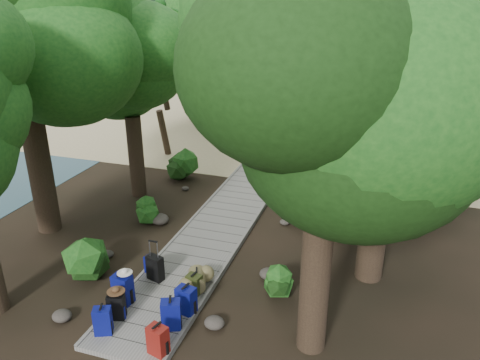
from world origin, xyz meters
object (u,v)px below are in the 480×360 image
(backpack_right_b, at_px, (171,313))
(lone_suitcase_on_sand, at_px, (285,149))
(backpack_right_a, at_px, (158,339))
(backpack_right_c, at_px, (186,299))
(kayak, at_px, (215,132))
(backpack_left_b, at_px, (116,305))
(backpack_left_c, at_px, (123,288))
(sun_lounger, at_px, (352,149))
(suitcase_on_boardwalk, at_px, (155,268))
(backpack_left_d, at_px, (152,264))
(backpack_left_a, at_px, (103,320))
(duffel_right_khaki, at_px, (197,279))
(backpack_right_d, at_px, (194,283))

(backpack_right_b, height_order, lone_suitcase_on_sand, backpack_right_b)
(backpack_right_a, relative_size, lone_suitcase_on_sand, 0.97)
(backpack_right_c, distance_m, kayak, 14.21)
(lone_suitcase_on_sand, bearing_deg, backpack_left_b, -86.73)
(backpack_left_c, xyz_separation_m, backpack_right_c, (1.56, 0.11, -0.04))
(sun_lounger, bearing_deg, suitcase_on_boardwalk, -110.78)
(backpack_left_d, bearing_deg, sun_lounger, 87.41)
(backpack_right_b, bearing_deg, backpack_right_c, 58.22)
(backpack_left_a, bearing_deg, duffel_right_khaki, 37.18)
(backpack_right_b, bearing_deg, backpack_left_c, 139.96)
(kayak, bearing_deg, backpack_right_c, -94.13)
(backpack_left_d, bearing_deg, kayak, 120.60)
(lone_suitcase_on_sand, distance_m, sun_lounger, 2.98)
(backpack_right_a, height_order, kayak, backpack_right_a)
(backpack_left_a, height_order, backpack_left_c, backpack_left_c)
(suitcase_on_boardwalk, relative_size, lone_suitcase_on_sand, 0.91)
(backpack_right_b, distance_m, duffel_right_khaki, 1.55)
(backpack_left_a, distance_m, backpack_right_d, 2.31)
(backpack_left_d, bearing_deg, backpack_right_d, -1.03)
(backpack_right_c, distance_m, backpack_right_d, 0.76)
(backpack_right_b, distance_m, lone_suitcase_on_sand, 11.88)
(backpack_left_b, bearing_deg, lone_suitcase_on_sand, 69.16)
(backpack_right_b, bearing_deg, sun_lounger, 56.31)
(backpack_right_c, height_order, lone_suitcase_on_sand, backpack_right_c)
(backpack_right_d, relative_size, duffel_right_khaki, 0.81)
(backpack_right_a, relative_size, suitcase_on_boardwalk, 1.07)
(backpack_left_a, relative_size, suitcase_on_boardwalk, 1.05)
(backpack_right_a, distance_m, backpack_right_d, 2.10)
(backpack_left_b, xyz_separation_m, backpack_left_c, (-0.16, 0.54, 0.07))
(backpack_right_d, bearing_deg, backpack_right_c, -69.43)
(backpack_right_a, bearing_deg, backpack_right_c, 104.88)
(backpack_left_a, relative_size, backpack_right_b, 0.91)
(suitcase_on_boardwalk, xyz_separation_m, sun_lounger, (3.77, 11.36, -0.10))
(backpack_left_a, distance_m, kayak, 14.98)
(backpack_left_d, xyz_separation_m, backpack_right_b, (1.42, -1.78, 0.12))
(lone_suitcase_on_sand, distance_m, kayak, 4.68)
(backpack_left_a, xyz_separation_m, backpack_left_b, (0.01, 0.52, -0.01))
(sun_lounger, bearing_deg, kayak, 167.99)
(backpack_left_c, distance_m, lone_suitcase_on_sand, 11.48)
(backpack_left_c, height_order, backpack_right_a, backpack_left_c)
(backpack_right_c, relative_size, duffel_right_khaki, 1.09)
(backpack_right_d, bearing_deg, sun_lounger, 88.51)
(backpack_left_b, height_order, kayak, backpack_left_b)
(backpack_left_b, distance_m, backpack_right_c, 1.54)
(backpack_right_d, height_order, kayak, backpack_right_d)
(backpack_left_b, relative_size, backpack_left_d, 1.31)
(lone_suitcase_on_sand, height_order, kayak, lone_suitcase_on_sand)
(suitcase_on_boardwalk, bearing_deg, backpack_left_d, 150.25)
(backpack_left_b, distance_m, lone_suitcase_on_sand, 12.01)
(backpack_right_c, bearing_deg, lone_suitcase_on_sand, 102.27)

